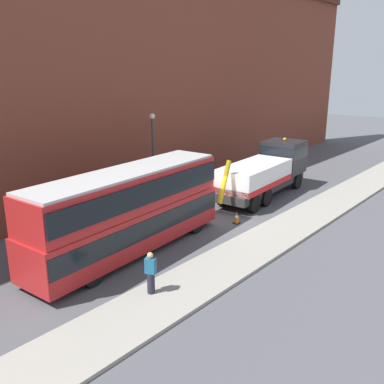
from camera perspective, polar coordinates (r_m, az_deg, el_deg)
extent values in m
plane|color=#4C4C51|center=(25.23, 3.17, -3.47)|extent=(120.00, 120.00, 0.00)
cube|color=gray|center=(23.08, 11.52, -5.54)|extent=(60.00, 2.80, 0.15)
cube|color=brown|center=(28.50, -8.18, 15.12)|extent=(60.00, 1.20, 16.00)
cube|color=#2D2D2D|center=(29.43, 9.48, 0.99)|extent=(9.14, 2.90, 0.55)
cube|color=black|center=(31.92, 12.21, 4.69)|extent=(2.79, 2.79, 2.30)
cube|color=black|center=(31.84, 12.26, 5.48)|extent=(2.82, 2.82, 0.90)
cube|color=silver|center=(28.06, 8.37, 2.34)|extent=(6.28, 3.06, 1.40)
cube|color=red|center=(28.19, 8.32, 1.32)|extent=(6.29, 3.11, 0.36)
cylinder|color=#B79914|center=(24.86, 4.37, 1.35)|extent=(1.25, 0.37, 2.52)
sphere|color=orange|center=(31.69, 12.35, 6.94)|extent=(0.24, 0.24, 0.24)
cylinder|color=black|center=(32.84, 10.34, 2.07)|extent=(1.18, 0.43, 1.16)
cylinder|color=black|center=(31.98, 13.91, 1.46)|extent=(1.18, 0.43, 1.16)
cylinder|color=black|center=(28.56, 5.92, 0.08)|extent=(1.18, 0.43, 1.16)
cylinder|color=black|center=(27.57, 9.90, -0.68)|extent=(1.18, 0.43, 1.16)
cylinder|color=black|center=(27.24, 4.22, -0.68)|extent=(1.18, 0.43, 1.16)
cylinder|color=black|center=(26.20, 8.34, -1.52)|extent=(1.18, 0.43, 1.16)
cube|color=#AD1E1E|center=(20.43, -8.35, -4.67)|extent=(11.16, 3.34, 1.90)
cube|color=#AD1E1E|center=(19.86, -8.57, 0.18)|extent=(10.93, 3.22, 1.70)
cube|color=black|center=(20.34, -8.38, -4.02)|extent=(11.05, 3.38, 0.90)
cube|color=black|center=(19.83, -8.58, 0.45)|extent=(10.84, 3.37, 1.00)
cube|color=#B2B2B2|center=(19.62, -8.68, 2.73)|extent=(10.71, 3.11, 0.12)
cube|color=yellow|center=(24.08, 0.70, 1.90)|extent=(0.18, 1.50, 0.44)
cylinder|color=black|center=(24.08, -3.65, -3.16)|extent=(1.06, 0.38, 1.04)
cylinder|color=black|center=(22.84, 0.53, -4.24)|extent=(1.06, 0.38, 1.04)
cylinder|color=black|center=(19.53, -17.41, -8.77)|extent=(1.06, 0.38, 1.04)
cylinder|color=black|center=(17.98, -13.19, -10.70)|extent=(1.06, 0.38, 1.04)
cylinder|color=#232333|center=(16.83, -5.53, -12.07)|extent=(0.39, 0.39, 0.85)
cube|color=#1E6084|center=(16.50, -5.60, -9.83)|extent=(0.40, 0.47, 0.62)
sphere|color=tan|center=(16.31, -5.64, -8.48)|extent=(0.24, 0.24, 0.24)
cone|color=orange|center=(24.35, 6.00, -3.39)|extent=(0.32, 0.32, 0.72)
cylinder|color=white|center=(24.34, 6.00, -3.31)|extent=(0.21, 0.21, 0.10)
cube|color=black|center=(24.46, 5.98, -4.14)|extent=(0.36, 0.36, 0.04)
cylinder|color=#38383D|center=(27.28, -5.20, 4.03)|extent=(0.16, 0.16, 5.50)
sphere|color=#EAE5C6|center=(26.81, -5.36, 10.09)|extent=(0.36, 0.36, 0.36)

